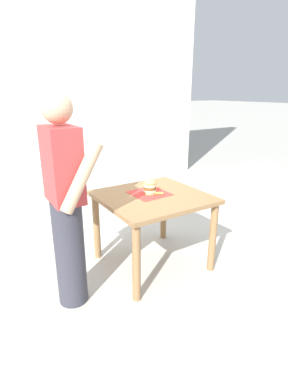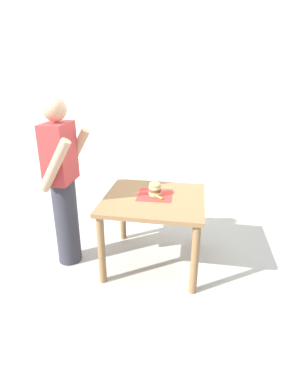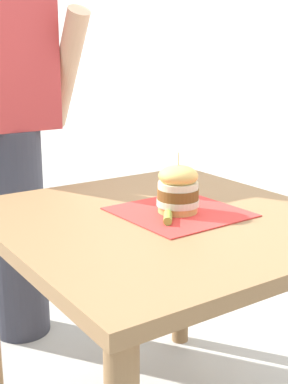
{
  "view_description": "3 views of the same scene",
  "coord_description": "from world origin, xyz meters",
  "px_view_note": "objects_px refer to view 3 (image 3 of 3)",
  "views": [
    {
      "loc": [
        -2.25,
        1.51,
        1.69
      ],
      "look_at": [
        0.0,
        0.1,
        0.79
      ],
      "focal_mm": 28.0,
      "sensor_mm": 36.0,
      "label": 1
    },
    {
      "loc": [
        -2.66,
        -0.38,
        1.9
      ],
      "look_at": [
        0.0,
        0.1,
        0.79
      ],
      "focal_mm": 28.0,
      "sensor_mm": 36.0,
      "label": 2
    },
    {
      "loc": [
        -0.87,
        -1.2,
        1.21
      ],
      "look_at": [
        0.0,
        0.1,
        0.79
      ],
      "focal_mm": 50.0,
      "sensor_mm": 36.0,
      "label": 3
    }
  ],
  "objects_px": {
    "pickle_spear": "(168,217)",
    "parked_car_near_curb": "(216,73)",
    "sandwich": "(178,189)",
    "patio_table": "(163,255)",
    "diner_across_table": "(11,133)"
  },
  "relations": [
    {
      "from": "sandwich",
      "to": "pickle_spear",
      "type": "distance_m",
      "value": 0.11
    },
    {
      "from": "sandwich",
      "to": "parked_car_near_curb",
      "type": "bearing_deg",
      "value": 47.98
    },
    {
      "from": "patio_table",
      "to": "pickle_spear",
      "type": "bearing_deg",
      "value": -113.85
    },
    {
      "from": "pickle_spear",
      "to": "parked_car_near_curb",
      "type": "relative_size",
      "value": 0.02
    },
    {
      "from": "pickle_spear",
      "to": "diner_across_table",
      "type": "relative_size",
      "value": 0.05
    },
    {
      "from": "patio_table",
      "to": "sandwich",
      "type": "distance_m",
      "value": 0.2
    },
    {
      "from": "sandwich",
      "to": "diner_across_table",
      "type": "relative_size",
      "value": 0.11
    },
    {
      "from": "sandwich",
      "to": "patio_table",
      "type": "bearing_deg",
      "value": -177.4
    },
    {
      "from": "sandwich",
      "to": "pickle_spear",
      "type": "height_order",
      "value": "sandwich"
    },
    {
      "from": "pickle_spear",
      "to": "parked_car_near_curb",
      "type": "xyz_separation_m",
      "value": [
        6.73,
        7.44,
        -0.04
      ]
    },
    {
      "from": "pickle_spear",
      "to": "sandwich",
      "type": "bearing_deg",
      "value": 37.32
    },
    {
      "from": "parked_car_near_curb",
      "to": "pickle_spear",
      "type": "bearing_deg",
      "value": -132.12
    },
    {
      "from": "pickle_spear",
      "to": "parked_car_near_curb",
      "type": "distance_m",
      "value": 10.03
    },
    {
      "from": "diner_across_table",
      "to": "parked_car_near_curb",
      "type": "height_order",
      "value": "diner_across_table"
    },
    {
      "from": "sandwich",
      "to": "parked_car_near_curb",
      "type": "height_order",
      "value": "parked_car_near_curb"
    }
  ]
}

